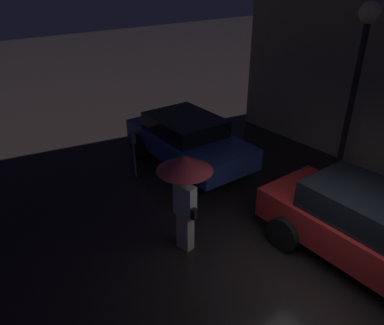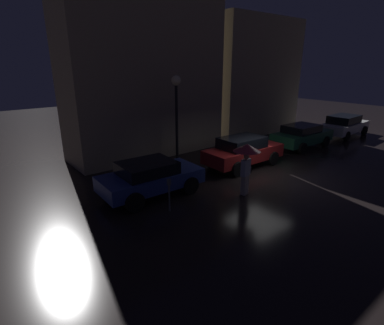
% 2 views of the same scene
% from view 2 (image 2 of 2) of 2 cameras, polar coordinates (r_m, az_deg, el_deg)
% --- Properties ---
extents(ground_plane, '(60.00, 60.00, 0.00)m').
position_cam_2_polar(ground_plane, '(14.30, 13.06, -2.26)').
color(ground_plane, black).
extents(building_facade_left, '(8.68, 3.00, 8.58)m').
position_cam_2_polar(building_facade_left, '(16.96, -8.83, 16.04)').
color(building_facade_left, gray).
rests_on(building_facade_left, ground).
extents(building_facade_right, '(7.45, 3.00, 7.91)m').
position_cam_2_polar(building_facade_right, '(22.71, 11.40, 15.60)').
color(building_facade_right, gray).
rests_on(building_facade_right, ground).
extents(parked_car_blue, '(4.01, 2.04, 1.37)m').
position_cam_2_polar(parked_car_blue, '(11.71, -7.98, -2.74)').
color(parked_car_blue, navy).
rests_on(parked_car_blue, ground).
extents(parked_car_red, '(4.25, 1.87, 1.52)m').
position_cam_2_polar(parked_car_red, '(15.03, 9.72, 2.18)').
color(parked_car_red, maroon).
rests_on(parked_car_red, ground).
extents(parked_car_green, '(4.17, 1.94, 1.41)m').
position_cam_2_polar(parked_car_green, '(19.49, 20.20, 4.88)').
color(parked_car_green, '#1E5638').
rests_on(parked_car_green, ground).
extents(parked_car_white, '(4.47, 1.97, 1.44)m').
position_cam_2_polar(parked_car_white, '(24.05, 26.98, 6.39)').
color(parked_car_white, silver).
rests_on(parked_car_white, ground).
extents(pedestrian_with_umbrella, '(1.04, 1.04, 2.06)m').
position_cam_2_polar(pedestrian_with_umbrella, '(11.53, 10.35, 1.43)').
color(pedestrian_with_umbrella, beige).
rests_on(pedestrian_with_umbrella, ground).
extents(parking_meter, '(0.12, 0.10, 1.20)m').
position_cam_2_polar(parking_meter, '(10.34, -4.37, -5.50)').
color(parking_meter, '#4C5154').
rests_on(parking_meter, ground).
extents(street_lamp_near, '(0.48, 0.48, 4.38)m').
position_cam_2_polar(street_lamp_near, '(14.92, -3.01, 11.90)').
color(street_lamp_near, black).
rests_on(street_lamp_near, ground).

